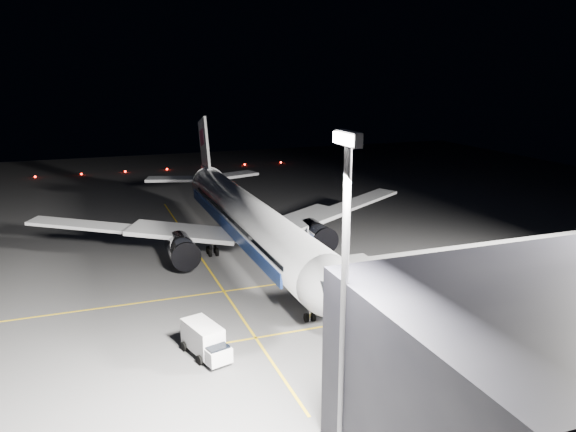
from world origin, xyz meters
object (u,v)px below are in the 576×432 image
at_px(airliner, 247,218).
at_px(service_truck, 206,340).
at_px(jet_bridge, 475,261).
at_px(floodlight_mast_south, 345,277).
at_px(safety_cone_b, 294,266).
at_px(baggage_tug, 284,229).
at_px(safety_cone_c, 333,236).
at_px(safety_cone_a, 340,261).

relative_size(airliner, service_truck, 10.45).
relative_size(jet_bridge, floodlight_mast_south, 1.66).
bearing_deg(safety_cone_b, baggage_tug, 164.50).
bearing_deg(baggage_tug, safety_cone_b, -24.20).
bearing_deg(safety_cone_c, airliner, -76.90).
relative_size(baggage_tug, safety_cone_c, 4.54).
distance_m(service_truck, safety_cone_a, 27.73).
height_order(baggage_tug, safety_cone_b, baggage_tug).
bearing_deg(baggage_tug, service_truck, -38.97).
xyz_separation_m(jet_bridge, service_truck, (1.78, -29.05, -3.07)).
xyz_separation_m(floodlight_mast_south, service_truck, (-16.22, -4.98, -10.86)).
bearing_deg(jet_bridge, safety_cone_a, -154.02).
height_order(airliner, safety_cone_a, airliner).
relative_size(floodlight_mast_south, safety_cone_a, 36.44).
bearing_deg(safety_cone_b, safety_cone_a, 86.85).
bearing_deg(service_truck, safety_cone_b, 124.60).
distance_m(safety_cone_b, safety_cone_c, 14.14).
bearing_deg(airliner, safety_cone_b, 30.72).
distance_m(floodlight_mast_south, safety_cone_c, 50.12).
height_order(floodlight_mast_south, safety_cone_a, floodlight_mast_south).
distance_m(jet_bridge, service_truck, 29.26).
xyz_separation_m(safety_cone_b, safety_cone_c, (-9.99, 10.00, 0.02)).
bearing_deg(airliner, baggage_tug, 133.81).
height_order(safety_cone_b, safety_cone_c, safety_cone_c).
bearing_deg(jet_bridge, baggage_tug, -161.88).
bearing_deg(baggage_tug, safety_cone_c, 45.01).
bearing_deg(airliner, floodlight_mast_south, -8.33).
height_order(safety_cone_a, safety_cone_c, safety_cone_c).
xyz_separation_m(jet_bridge, safety_cone_a, (-16.00, -7.80, -4.30)).
xyz_separation_m(airliner, service_truck, (24.85, -10.99, -3.66)).
bearing_deg(floodlight_mast_south, service_truck, -162.95).
xyz_separation_m(safety_cone_a, safety_cone_b, (-0.34, -6.26, 0.01)).
height_order(baggage_tug, safety_cone_c, baggage_tug).
xyz_separation_m(floodlight_mast_south, baggage_tug, (-48.75, 14.01, -11.52)).
distance_m(floodlight_mast_south, service_truck, 20.15).
bearing_deg(service_truck, baggage_tug, 133.92).
bearing_deg(service_truck, jet_bridge, 77.69).
relative_size(floodlight_mast_south, safety_cone_c, 33.47).
distance_m(service_truck, safety_cone_c, 37.63).
xyz_separation_m(service_truck, baggage_tug, (-32.52, 18.98, -0.66)).
distance_m(safety_cone_a, safety_cone_c, 10.99).
relative_size(airliner, jet_bridge, 1.79).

